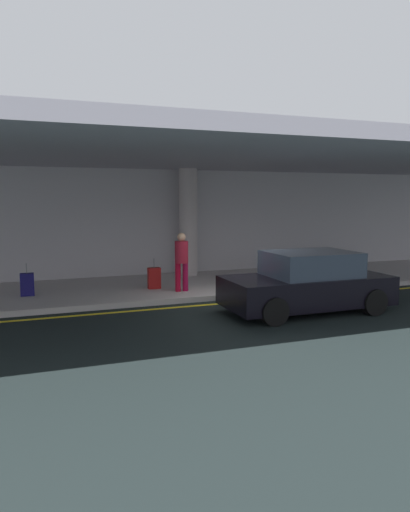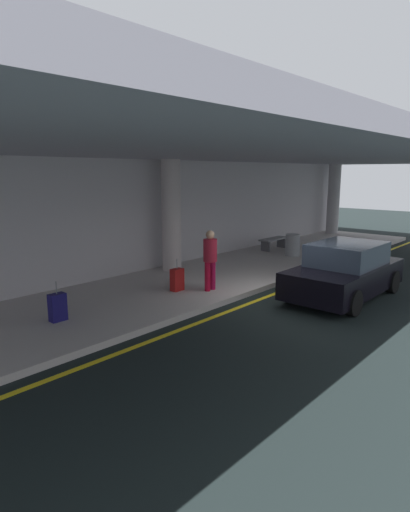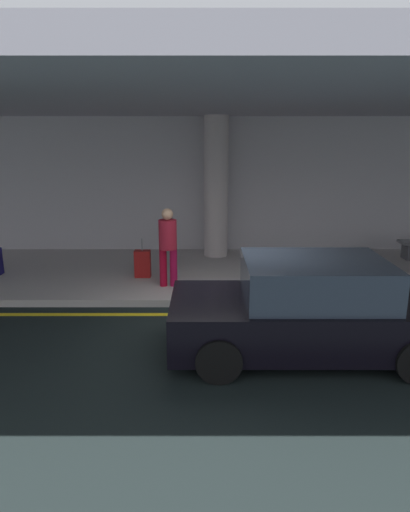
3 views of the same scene
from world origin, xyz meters
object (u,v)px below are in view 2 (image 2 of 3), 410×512
suitcase_upright_secondary (58,307)px  traveler_with_luggage (210,256)px  support_column_far_left (171,216)px  trash_bin_steel (293,245)px  support_column_left_mid (333,199)px  car_black (345,272)px  suitcase_upright_primary (177,280)px  bench_metal (274,241)px

suitcase_upright_secondary → traveler_with_luggage: bearing=-7.8°
support_column_far_left → trash_bin_steel: bearing=-19.6°
support_column_far_left → trash_bin_steel: size_ratio=4.29×
traveler_with_luggage → suitcase_upright_secondary: size_ratio=1.87×
support_column_far_left → traveler_with_luggage: size_ratio=2.17×
support_column_left_mid → car_black: 12.12m
suitcase_upright_primary → support_column_far_left: bearing=48.5°
traveler_with_luggage → trash_bin_steel: (5.97, 0.89, -0.54)m
car_black → suitcase_upright_secondary: size_ratio=4.56×
support_column_far_left → suitcase_upright_secondary: 5.72m
support_column_far_left → bench_metal: 5.82m
support_column_left_mid → traveler_with_luggage: 13.36m
car_black → trash_bin_steel: car_black is taller
suitcase_upright_primary → trash_bin_steel: size_ratio=1.06×
support_column_far_left → trash_bin_steel: 5.38m
support_column_far_left → traveler_with_luggage: bearing=-112.1°
support_column_far_left → traveler_with_luggage: support_column_far_left is taller
suitcase_upright_primary → suitcase_upright_secondary: bearing=176.0°
suitcase_upright_secondary → trash_bin_steel: bearing=4.1°
support_column_far_left → car_black: support_column_far_left is taller
car_black → suitcase_upright_secondary: 7.49m
support_column_left_mid → bench_metal: bearing=-176.3°
bench_metal → trash_bin_steel: trash_bin_steel is taller
car_black → bench_metal: (4.34, 5.08, -0.21)m
suitcase_upright_primary → trash_bin_steel: 6.62m
suitcase_upright_secondary → trash_bin_steel: suitcase_upright_secondary is taller
support_column_left_mid → suitcase_upright_primary: size_ratio=4.06×
support_column_left_mid → bench_metal: 6.57m
suitcase_upright_secondary → bench_metal: 10.92m
suitcase_upright_secondary → bench_metal: bearing=11.1°
suitcase_upright_secondary → car_black: bearing=-25.8°
car_black → trash_bin_steel: size_ratio=4.82×
support_column_left_mid → suitcase_upright_secondary: (-17.22, -1.78, -1.51)m
bench_metal → support_column_far_left: bearing=175.8°
support_column_left_mid → suitcase_upright_primary: bearing=-171.8°
traveler_with_luggage → suitcase_upright_primary: bearing=169.0°
suitcase_upright_primary → suitcase_upright_secondary: size_ratio=1.00×
support_column_far_left → traveler_with_luggage: 2.98m
car_black → trash_bin_steel: bearing=49.7°
traveler_with_luggage → car_black: bearing=-16.0°
support_column_left_mid → trash_bin_steel: bearing=-166.2°
bench_metal → trash_bin_steel: bearing=-118.4°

